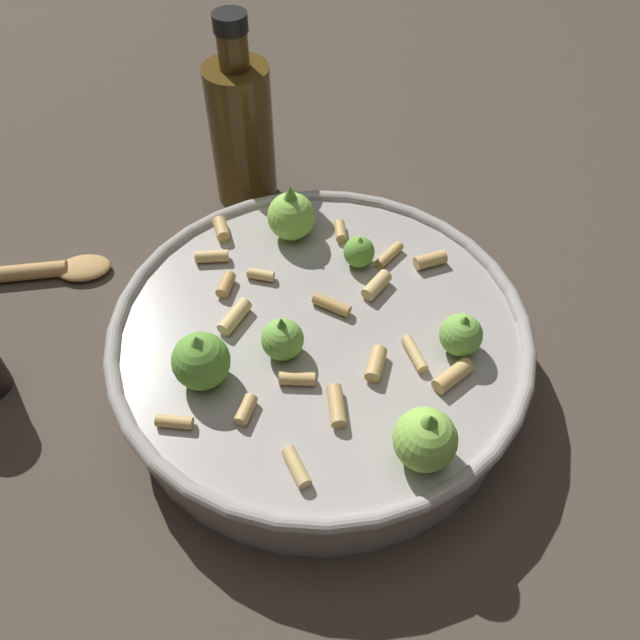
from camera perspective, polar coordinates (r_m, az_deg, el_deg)
The scene contains 4 objects.
ground_plane at distance 0.57m, azimuth 0.00°, elevation -4.28°, with size 2.40×2.40×0.00m, color #42382D.
cooking_pan at distance 0.54m, azimuth 0.01°, elevation -2.13°, with size 0.34×0.34×0.11m.
olive_oil_bottle at distance 0.70m, azimuth -6.88°, elevation 16.13°, with size 0.06×0.06×0.20m.
wooden_spoon at distance 0.70m, azimuth -25.33°, elevation 3.66°, with size 0.21×0.08×0.02m.
Camera 1 is at (0.14, 0.31, 0.46)m, focal length 36.61 mm.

